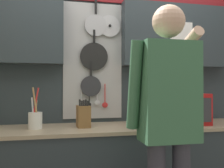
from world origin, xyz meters
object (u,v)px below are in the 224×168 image
at_px(microwave, 178,109).
at_px(knife_block, 83,116).
at_px(utensil_crock, 35,119).
at_px(person, 168,111).

bearing_deg(microwave, knife_block, 179.95).
distance_m(knife_block, utensil_crock, 0.41).
bearing_deg(utensil_crock, person, -35.85).
distance_m(knife_block, person, 0.84).
bearing_deg(person, knife_block, 127.30).
height_order(microwave, utensil_crock, utensil_crock).
distance_m(microwave, person, 0.78).
distance_m(utensil_crock, person, 1.13).
bearing_deg(knife_block, utensil_crock, 179.93).
relative_size(knife_block, utensil_crock, 0.70).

